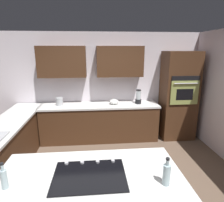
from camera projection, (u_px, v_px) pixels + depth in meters
ground_plane at (109, 184)px, 3.27m from camera, size 14.00×14.00×0.00m
wall_back at (100, 80)px, 4.86m from camera, size 6.00×0.44×2.60m
lower_cabinets_back at (100, 123)px, 4.81m from camera, size 2.80×0.60×0.86m
countertop_back at (100, 105)px, 4.69m from camera, size 2.84×0.64×0.04m
lower_cabinets_side at (7, 150)px, 3.53m from camera, size 0.60×2.90×0.86m
countertop_side at (4, 127)px, 3.42m from camera, size 0.64×2.94×0.04m
island_top at (90, 178)px, 2.06m from camera, size 1.99×1.07×0.04m
wall_oven at (178, 96)px, 4.81m from camera, size 0.80×0.66×2.15m
cooktop at (90, 175)px, 2.06m from camera, size 0.76×0.56×0.03m
blender at (138, 98)px, 4.76m from camera, size 0.15×0.15×0.35m
mixing_bowl at (114, 102)px, 4.73m from camera, size 0.22×0.22×0.12m
kettle at (60, 102)px, 4.61m from camera, size 0.16×0.16×0.19m
oil_bottle at (4, 178)px, 1.85m from camera, size 0.06×0.06×0.27m
second_bottle at (167, 174)px, 1.90m from camera, size 0.07×0.07×0.29m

